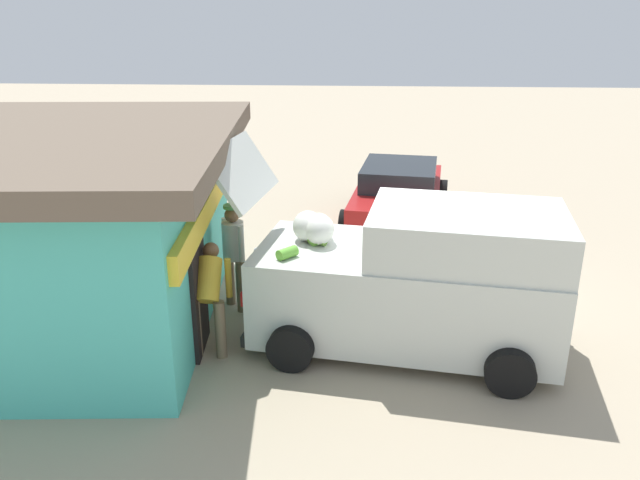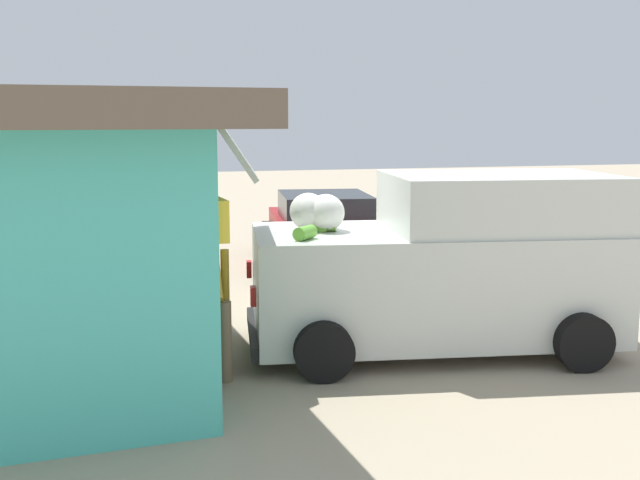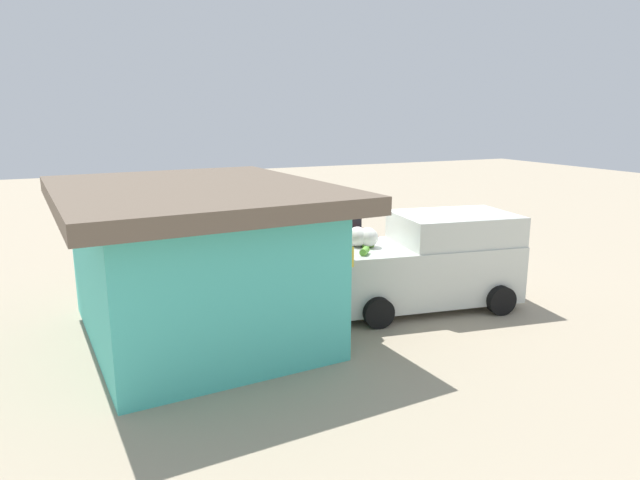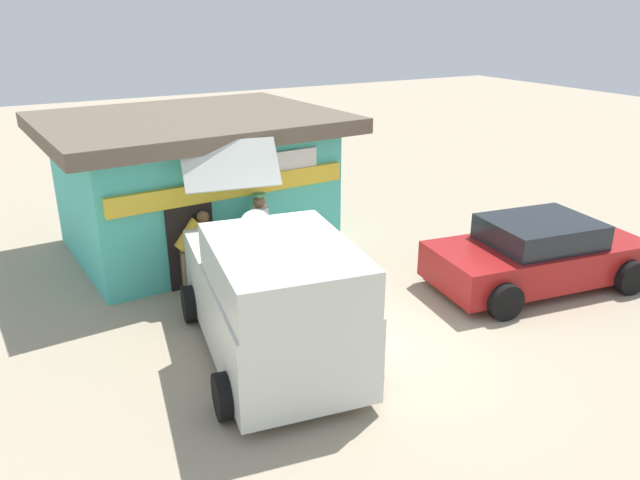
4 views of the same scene
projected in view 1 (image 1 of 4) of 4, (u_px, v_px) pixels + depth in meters
The scene contains 8 objects.
ground_plane at pixel (420, 304), 10.17m from camera, with size 60.00×60.00×0.00m, color tan.
storefront_bar at pixel (72, 227), 9.16m from camera, with size 6.30×5.24×2.91m.
delivery_van at pixel (415, 279), 8.63m from camera, with size 2.74×4.86×2.82m.
parked_sedan at pixel (398, 195), 13.88m from camera, with size 4.32×2.60×1.32m.
vendor_standing at pixel (234, 250), 9.73m from camera, with size 0.48×0.48×1.73m.
customer_bending at pixel (209, 292), 8.49m from camera, with size 0.68×0.57×1.52m.
unloaded_banana_pile at pixel (185, 309), 9.61m from camera, with size 0.85×0.84×0.39m.
paint_bucket at pixel (261, 259), 11.50m from camera, with size 0.26×0.26×0.38m, color silver.
Camera 1 is at (-9.24, 1.09, 4.55)m, focal length 35.02 mm.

